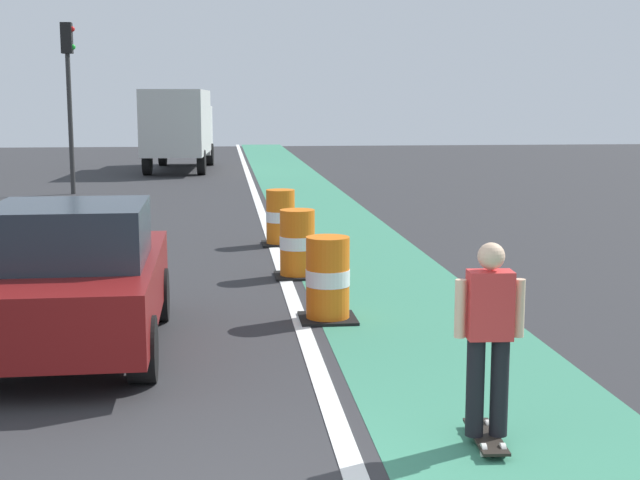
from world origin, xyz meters
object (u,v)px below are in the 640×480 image
delivery_truck_down_block (179,125)px  traffic_barrel_front (328,280)px  traffic_barrel_mid (297,244)px  traffic_barrel_back (281,218)px  skateboarder_on_lane (489,337)px  parked_sedan_nearest (75,279)px  traffic_light_corner (69,77)px

delivery_truck_down_block → traffic_barrel_front: bearing=-83.2°
traffic_barrel_front → traffic_barrel_mid: same height
delivery_truck_down_block → traffic_barrel_back: bearing=-81.6°
skateboarder_on_lane → delivery_truck_down_block: (-3.85, 29.73, 0.94)m
parked_sedan_nearest → traffic_barrel_front: parked_sedan_nearest is taller
traffic_barrel_mid → traffic_barrel_back: bearing=91.0°
skateboarder_on_lane → traffic_light_corner: (-6.66, 20.73, 2.59)m
traffic_barrel_back → delivery_truck_down_block: (-2.84, 19.30, 1.31)m
traffic_barrel_front → traffic_light_corner: bearing=109.6°
skateboarder_on_lane → traffic_barrel_mid: 7.26m
parked_sedan_nearest → delivery_truck_down_block: 26.58m
traffic_barrel_front → traffic_light_corner: 17.69m
skateboarder_on_lane → traffic_barrel_back: 10.49m
traffic_barrel_back → skateboarder_on_lane: bearing=-84.5°
traffic_barrel_back → traffic_barrel_mid: bearing=-89.0°
skateboarder_on_lane → traffic_barrel_back: bearing=95.5°
parked_sedan_nearest → delivery_truck_down_block: (-0.06, 26.56, 1.01)m
parked_sedan_nearest → traffic_light_corner: (-2.87, 17.56, 2.67)m
traffic_barrel_front → traffic_light_corner: size_ratio=0.21×
parked_sedan_nearest → traffic_barrel_front: 3.21m
traffic_barrel_mid → traffic_light_corner: traffic_light_corner is taller
parked_sedan_nearest → traffic_barrel_front: bearing=20.8°
parked_sedan_nearest → traffic_barrel_back: (2.78, 7.26, -0.30)m
traffic_barrel_back → delivery_truck_down_block: bearing=98.4°
traffic_light_corner → skateboarder_on_lane: bearing=-72.2°
traffic_barrel_front → traffic_barrel_back: size_ratio=1.00×
traffic_barrel_back → delivery_truck_down_block: delivery_truck_down_block is taller
traffic_barrel_front → skateboarder_on_lane: bearing=-79.4°
traffic_barrel_mid → traffic_barrel_back: same height
delivery_truck_down_block → parked_sedan_nearest: bearing=-89.9°
parked_sedan_nearest → traffic_barrel_mid: size_ratio=3.78×
traffic_light_corner → traffic_barrel_back: bearing=-61.3°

